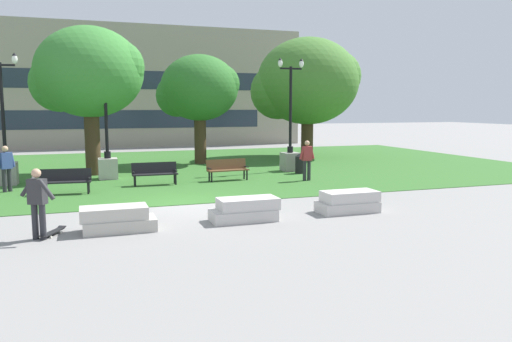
% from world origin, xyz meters
% --- Properties ---
extents(ground_plane, '(140.00, 140.00, 0.00)m').
position_xyz_m(ground_plane, '(0.00, 0.00, 0.00)').
color(ground_plane, gray).
extents(grass_lawn, '(40.00, 20.00, 0.02)m').
position_xyz_m(grass_lawn, '(0.00, 10.00, 0.01)').
color(grass_lawn, '#336628').
rests_on(grass_lawn, ground).
extents(concrete_block_center, '(1.86, 0.90, 0.64)m').
position_xyz_m(concrete_block_center, '(-2.28, -2.80, 0.31)').
color(concrete_block_center, '#B2ADA3').
rests_on(concrete_block_center, ground).
extents(concrete_block_left, '(1.87, 0.90, 0.64)m').
position_xyz_m(concrete_block_left, '(1.17, -2.75, 0.31)').
color(concrete_block_left, '#BCB7B2').
rests_on(concrete_block_left, ground).
extents(concrete_block_right, '(1.80, 0.90, 0.64)m').
position_xyz_m(concrete_block_right, '(4.45, -2.66, 0.31)').
color(concrete_block_right, '#BCB7B2').
rests_on(concrete_block_right, ground).
extents(person_skateboarder, '(0.87, 0.89, 1.71)m').
position_xyz_m(person_skateboarder, '(-4.09, -3.02, 0.97)').
color(person_skateboarder, '#28282D').
rests_on(person_skateboarder, ground).
extents(skateboard, '(0.65, 1.00, 0.14)m').
position_xyz_m(skateboard, '(-3.84, -2.75, 0.09)').
color(skateboard, black).
rests_on(skateboard, ground).
extents(park_bench_near_left, '(1.84, 0.69, 0.90)m').
position_xyz_m(park_bench_near_left, '(-3.70, 3.40, 0.54)').
color(park_bench_near_left, black).
rests_on(park_bench_near_left, grass_lawn).
extents(park_bench_near_right, '(1.80, 0.54, 0.90)m').
position_xyz_m(park_bench_near_right, '(-0.36, 4.47, 0.54)').
color(park_bench_near_right, black).
rests_on(park_bench_near_right, grass_lawn).
extents(park_bench_far_right, '(1.84, 0.68, 0.90)m').
position_xyz_m(park_bench_far_right, '(2.76, 4.74, 0.54)').
color(park_bench_far_right, brown).
rests_on(park_bench_far_right, grass_lawn).
extents(lamp_post_right, '(1.32, 0.80, 5.26)m').
position_xyz_m(lamp_post_right, '(-6.02, 6.45, 1.08)').
color(lamp_post_right, gray).
rests_on(lamp_post_right, grass_lawn).
extents(lamp_post_left, '(1.32, 0.80, 5.04)m').
position_xyz_m(lamp_post_left, '(-2.06, 6.85, 1.04)').
color(lamp_post_left, '#ADA89E').
rests_on(lamp_post_left, grass_lawn).
extents(lamp_post_center, '(1.32, 0.80, 5.45)m').
position_xyz_m(lamp_post_center, '(6.53, 6.78, 1.11)').
color(lamp_post_center, gray).
rests_on(lamp_post_center, grass_lawn).
extents(tree_near_left, '(5.05, 4.81, 6.74)m').
position_xyz_m(tree_near_left, '(-2.70, 8.45, 4.63)').
color(tree_near_left, '#42301E').
rests_on(tree_near_left, grass_lawn).
extents(tree_far_left, '(6.59, 6.27, 7.37)m').
position_xyz_m(tree_far_left, '(10.16, 12.84, 4.65)').
color(tree_far_left, '#42301E').
rests_on(tree_far_left, grass_lawn).
extents(tree_far_right, '(4.44, 4.23, 5.96)m').
position_xyz_m(tree_far_right, '(3.03, 11.39, 4.11)').
color(tree_far_right, '#42301E').
rests_on(tree_far_right, grass_lawn).
extents(trash_bin, '(0.49, 0.49, 0.96)m').
position_xyz_m(trash_bin, '(6.64, 5.78, 0.50)').
color(trash_bin, black).
rests_on(trash_bin, grass_lawn).
extents(person_bystander_near_lawn, '(0.64, 0.43, 1.71)m').
position_xyz_m(person_bystander_near_lawn, '(-5.76, 4.56, 0.98)').
color(person_bystander_near_lawn, '#28282D').
rests_on(person_bystander_near_lawn, grass_lawn).
extents(person_bystander_far_lawn, '(0.76, 0.26, 1.71)m').
position_xyz_m(person_bystander_far_lawn, '(5.95, 3.56, 0.98)').
color(person_bystander_far_lawn, '#28282D').
rests_on(person_bystander_far_lawn, grass_lawn).
extents(building_facade_distant, '(29.84, 1.03, 9.46)m').
position_xyz_m(building_facade_distant, '(-0.39, 24.50, 4.72)').
color(building_facade_distant, gray).
rests_on(building_facade_distant, ground).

